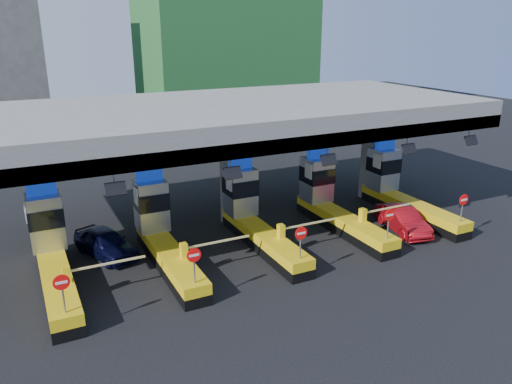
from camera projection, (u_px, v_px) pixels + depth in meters
name	position (u px, v px, depth m)	size (l,w,h in m)	color
ground	(255.00, 241.00, 26.67)	(120.00, 120.00, 0.00)	black
toll_canopy	(231.00, 119.00, 27.16)	(28.00, 12.09, 7.00)	slate
toll_lane_far_left	(51.00, 251.00, 22.24)	(4.43, 8.00, 4.16)	black
toll_lane_left	(161.00, 232.00, 24.35)	(4.43, 8.00, 4.16)	black
toll_lane_center	(253.00, 215.00, 26.46)	(4.43, 8.00, 4.16)	black
toll_lane_right	(331.00, 201.00, 28.57)	(4.43, 8.00, 4.16)	black
toll_lane_far_right	(398.00, 189.00, 30.68)	(4.43, 8.00, 4.16)	black
van	(106.00, 243.00, 24.81)	(1.65, 4.10, 1.40)	black
red_car	(403.00, 220.00, 27.78)	(1.43, 4.11, 1.35)	#9C0C13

